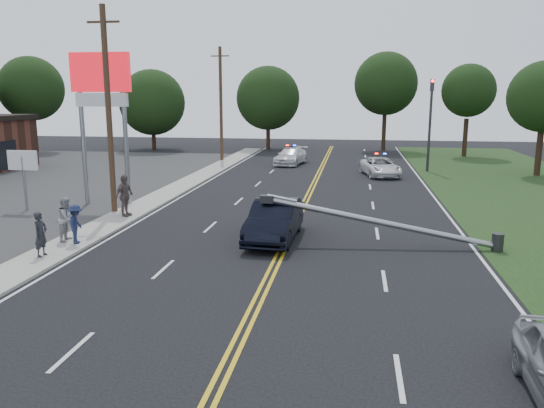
% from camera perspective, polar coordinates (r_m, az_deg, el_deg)
% --- Properties ---
extents(ground, '(120.00, 120.00, 0.00)m').
position_cam_1_polar(ground, '(14.00, -2.81, -12.96)').
color(ground, black).
rests_on(ground, ground).
extents(sidewalk, '(1.80, 70.00, 0.12)m').
position_cam_1_polar(sidewalk, '(25.68, -16.83, -1.87)').
color(sidewalk, '#A09B90').
rests_on(sidewalk, ground).
extents(centerline_yellow, '(0.36, 80.00, 0.00)m').
position_cam_1_polar(centerline_yellow, '(23.35, 2.13, -2.81)').
color(centerline_yellow, gold).
rests_on(centerline_yellow, ground).
extents(pylon_sign, '(3.20, 0.35, 8.00)m').
position_cam_1_polar(pylon_sign, '(29.54, -17.88, 11.39)').
color(pylon_sign, gray).
rests_on(pylon_sign, ground).
extents(small_sign, '(1.60, 0.14, 3.10)m').
position_cam_1_polar(small_sign, '(29.78, -25.21, 3.77)').
color(small_sign, gray).
rests_on(small_sign, ground).
extents(traffic_signal, '(0.28, 0.41, 7.05)m').
position_cam_1_polar(traffic_signal, '(42.87, 16.67, 8.95)').
color(traffic_signal, '#2D2D30').
rests_on(traffic_signal, ground).
extents(fallen_streetlight, '(9.36, 0.44, 1.91)m').
position_cam_1_polar(fallen_streetlight, '(21.10, 12.87, -2.13)').
color(fallen_streetlight, '#2D2D30').
rests_on(fallen_streetlight, ground).
extents(utility_pole_mid, '(1.60, 0.28, 10.00)m').
position_cam_1_polar(utility_pole_mid, '(27.18, -17.17, 9.54)').
color(utility_pole_mid, '#382619').
rests_on(utility_pole_mid, ground).
extents(utility_pole_far, '(1.60, 0.28, 10.00)m').
position_cam_1_polar(utility_pole_far, '(47.95, -5.52, 10.65)').
color(utility_pole_far, '#382619').
rests_on(utility_pole_far, ground).
extents(tree_4, '(6.57, 6.57, 9.82)m').
position_cam_1_polar(tree_4, '(61.42, -24.48, 11.23)').
color(tree_4, black).
rests_on(tree_4, ground).
extents(tree_5, '(7.04, 7.04, 8.61)m').
position_cam_1_polar(tree_5, '(59.65, -12.76, 10.60)').
color(tree_5, black).
rests_on(tree_5, ground).
extents(tree_6, '(6.85, 6.85, 8.98)m').
position_cam_1_polar(tree_6, '(58.51, -0.43, 11.31)').
color(tree_6, black).
rests_on(tree_6, ground).
extents(tree_7, '(6.60, 6.60, 10.36)m').
position_cam_1_polar(tree_7, '(58.51, 12.15, 12.53)').
color(tree_7, black).
rests_on(tree_7, ground).
extents(tree_8, '(5.02, 5.02, 8.80)m').
position_cam_1_polar(tree_8, '(54.79, 20.39, 11.35)').
color(tree_8, black).
rests_on(tree_8, ground).
extents(tree_9, '(5.13, 5.13, 8.32)m').
position_cam_1_polar(tree_9, '(43.62, 27.25, 10.22)').
color(tree_9, black).
rests_on(tree_9, ground).
extents(crashed_sedan, '(1.91, 5.03, 1.64)m').
position_cam_1_polar(crashed_sedan, '(21.66, 0.28, -1.75)').
color(crashed_sedan, black).
rests_on(crashed_sedan, ground).
extents(emergency_a, '(3.20, 5.15, 1.33)m').
position_cam_1_polar(emergency_a, '(39.94, 11.56, 3.94)').
color(emergency_a, silver).
rests_on(emergency_a, ground).
extents(emergency_b, '(2.79, 5.16, 1.42)m').
position_cam_1_polar(emergency_b, '(45.70, 2.04, 5.16)').
color(emergency_b, silver).
rests_on(emergency_b, ground).
extents(bystander_a, '(0.43, 0.62, 1.63)m').
position_cam_1_polar(bystander_a, '(20.78, -23.63, -2.99)').
color(bystander_a, '#222329').
rests_on(bystander_a, sidewalk).
extents(bystander_b, '(0.71, 0.89, 1.77)m').
position_cam_1_polar(bystander_b, '(22.62, -21.18, -1.48)').
color(bystander_b, '#9D9DA2').
rests_on(bystander_b, sidewalk).
extents(bystander_c, '(0.79, 1.10, 1.55)m').
position_cam_1_polar(bystander_c, '(22.06, -20.34, -2.04)').
color(bystander_c, '#1C2447').
rests_on(bystander_c, sidewalk).
extents(bystander_d, '(0.74, 1.26, 2.01)m').
position_cam_1_polar(bystander_d, '(26.29, -15.58, 0.88)').
color(bystander_d, '#62524F').
rests_on(bystander_d, sidewalk).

